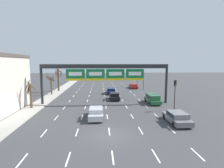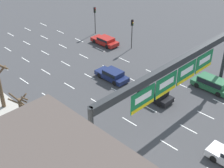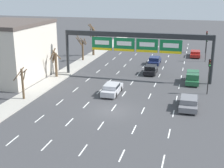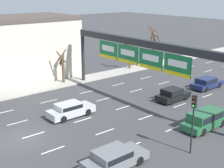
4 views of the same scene
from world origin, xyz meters
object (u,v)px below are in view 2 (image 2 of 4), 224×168
object	(u,v)px
car_black	(156,94)
car_navy	(112,75)
traffic_light_mid_block	(95,15)
traffic_light_near_gantry	(132,28)
suv_green	(212,83)
car_red	(105,41)
sign_gantry	(175,71)
tree_bare_furthest	(22,110)

from	to	relation	value
car_black	car_navy	size ratio (longest dim) A/B	0.88
traffic_light_mid_block	car_black	bearing A→B (deg)	-113.58
traffic_light_near_gantry	suv_green	bearing A→B (deg)	-97.71
suv_green	traffic_light_near_gantry	bearing A→B (deg)	82.29
car_red	traffic_light_near_gantry	bearing A→B (deg)	-64.69
car_red	traffic_light_mid_block	bearing A→B (deg)	65.74
car_black	car_red	bearing A→B (deg)	66.62
suv_green	car_red	distance (m)	18.53
sign_gantry	car_red	world-z (taller)	sign_gantry
car_black	tree_bare_furthest	size ratio (longest dim) A/B	0.84
car_navy	traffic_light_near_gantry	bearing A→B (deg)	27.60
car_red	car_black	xyz separation A→B (m)	(-6.57, -15.20, 0.07)
car_navy	tree_bare_furthest	size ratio (longest dim) A/B	0.95
sign_gantry	traffic_light_near_gantry	bearing A→B (deg)	54.83
traffic_light_near_gantry	tree_bare_furthest	size ratio (longest dim) A/B	0.96
suv_green	car_navy	size ratio (longest dim) A/B	1.05
suv_green	car_red	xyz separation A→B (m)	(0.14, 18.53, -0.21)
tree_bare_furthest	car_navy	bearing A→B (deg)	3.83
sign_gantry	car_navy	world-z (taller)	sign_gantry
sign_gantry	traffic_light_near_gantry	size ratio (longest dim) A/B	4.77
car_black	traffic_light_near_gantry	world-z (taller)	traffic_light_near_gantry
car_red	traffic_light_mid_block	world-z (taller)	traffic_light_mid_block
tree_bare_furthest	sign_gantry	bearing A→B (deg)	-37.99
sign_gantry	traffic_light_mid_block	world-z (taller)	sign_gantry
traffic_light_near_gantry	traffic_light_mid_block	size ratio (longest dim) A/B	1.01
suv_green	sign_gantry	bearing A→B (deg)	179.32
suv_green	traffic_light_near_gantry	distance (m)	14.96
car_navy	suv_green	bearing A→B (deg)	-56.33
car_red	tree_bare_furthest	size ratio (longest dim) A/B	0.97
car_navy	sign_gantry	bearing A→B (deg)	-98.78
traffic_light_mid_block	sign_gantry	bearing A→B (deg)	-114.46
suv_green	car_red	bearing A→B (deg)	89.57
suv_green	car_navy	bearing A→B (deg)	123.67
sign_gantry	tree_bare_furthest	xyz separation A→B (m)	(-11.65, 9.10, -3.19)
car_red	traffic_light_mid_block	size ratio (longest dim) A/B	1.02
sign_gantry	car_navy	distance (m)	11.27
car_navy	tree_bare_furthest	world-z (taller)	tree_bare_furthest
car_navy	car_red	bearing A→B (deg)	50.91
car_red	car_navy	world-z (taller)	car_navy
car_red	car_black	bearing A→B (deg)	-113.38
traffic_light_mid_block	tree_bare_furthest	xyz separation A→B (m)	(-22.06, -13.77, -0.71)
traffic_light_mid_block	car_navy	bearing A→B (deg)	-124.52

